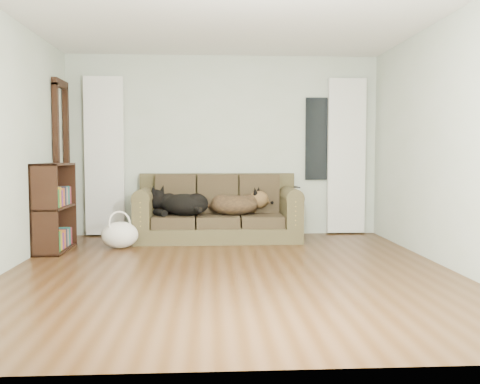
{
  "coord_description": "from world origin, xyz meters",
  "views": [
    {
      "loc": [
        -0.21,
        -5.31,
        1.17
      ],
      "look_at": [
        0.19,
        1.6,
        0.69
      ],
      "focal_mm": 40.0,
      "sensor_mm": 36.0,
      "label": 1
    }
  ],
  "objects": [
    {
      "name": "window_pane",
      "position": [
        1.45,
        2.47,
        1.4
      ],
      "size": [
        0.5,
        0.03,
        1.2
      ],
      "primitive_type": "cube",
      "color": "black",
      "rests_on": "wall_back"
    },
    {
      "name": "dog_black_lab",
      "position": [
        -0.59,
        1.95,
        0.48
      ],
      "size": [
        0.87,
        0.81,
        0.3
      ],
      "primitive_type": "ellipsoid",
      "rotation": [
        0.0,
        0.0,
        -0.58
      ],
      "color": "black",
      "rests_on": "sofa"
    },
    {
      "name": "curtain_right",
      "position": [
        1.8,
        2.42,
        1.15
      ],
      "size": [
        0.55,
        0.08,
        2.25
      ],
      "primitive_type": "cube",
      "color": "white",
      "rests_on": "ground"
    },
    {
      "name": "dog_shepherd",
      "position": [
        0.17,
        1.96,
        0.49
      ],
      "size": [
        0.72,
        0.54,
        0.3
      ],
      "primitive_type": "ellipsoid",
      "rotation": [
        0.0,
        0.0,
        3.06
      ],
      "color": "black",
      "rests_on": "sofa"
    },
    {
      "name": "bookshelf",
      "position": [
        -2.09,
        1.25,
        0.5
      ],
      "size": [
        0.36,
        0.87,
        1.07
      ],
      "primitive_type": "cube",
      "rotation": [
        0.0,
        0.0,
        -0.05
      ],
      "color": "black",
      "rests_on": "floor"
    },
    {
      "name": "floor",
      "position": [
        0.0,
        0.0,
        0.0
      ],
      "size": [
        5.0,
        5.0,
        0.0
      ],
      "primitive_type": "plane",
      "color": "#3E230E",
      "rests_on": "ground"
    },
    {
      "name": "sofa",
      "position": [
        -0.09,
        1.98,
        0.45
      ],
      "size": [
        2.21,
        0.96,
        0.91
      ],
      "primitive_type": "cube",
      "color": "#433921",
      "rests_on": "floor"
    },
    {
      "name": "curtain_left",
      "position": [
        -1.7,
        2.42,
        1.15
      ],
      "size": [
        0.55,
        0.08,
        2.25
      ],
      "primitive_type": "cube",
      "color": "white",
      "rests_on": "ground"
    },
    {
      "name": "ceiling",
      "position": [
        0.0,
        0.0,
        2.6
      ],
      "size": [
        5.0,
        5.0,
        0.0
      ],
      "primitive_type": "plane",
      "color": "white",
      "rests_on": "ground"
    },
    {
      "name": "wall_back",
      "position": [
        0.0,
        2.5,
        1.3
      ],
      "size": [
        4.5,
        0.04,
        2.6
      ],
      "primitive_type": "cube",
      "color": "#B7C0B4",
      "rests_on": "ground"
    },
    {
      "name": "wall_right",
      "position": [
        2.25,
        0.0,
        1.3
      ],
      "size": [
        0.04,
        5.0,
        2.6
      ],
      "primitive_type": "cube",
      "color": "#B7C0B4",
      "rests_on": "ground"
    },
    {
      "name": "tote_bag",
      "position": [
        -1.33,
        1.39,
        0.16
      ],
      "size": [
        0.55,
        0.49,
        0.33
      ],
      "primitive_type": "ellipsoid",
      "rotation": [
        0.0,
        0.0,
        0.36
      ],
      "color": "silver",
      "rests_on": "floor"
    },
    {
      "name": "door_casing",
      "position": [
        -2.2,
        2.05,
        1.05
      ],
      "size": [
        0.07,
        0.6,
        2.1
      ],
      "primitive_type": "cube",
      "color": "black",
      "rests_on": "ground"
    },
    {
      "name": "tv_remote",
      "position": [
        0.98,
        1.84,
        0.73
      ],
      "size": [
        0.06,
        0.18,
        0.02
      ],
      "primitive_type": "cube",
      "rotation": [
        0.0,
        0.0,
        0.08
      ],
      "color": "black",
      "rests_on": "sofa"
    }
  ]
}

